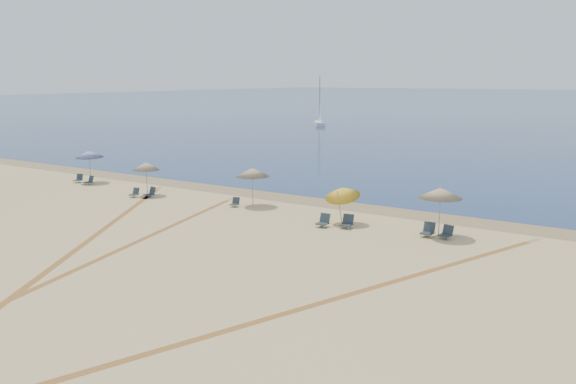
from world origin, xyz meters
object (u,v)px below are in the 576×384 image
object	(u,v)px
umbrella_0	(89,154)
chair_0	(79,179)
umbrella_2	(253,172)
chair_3	(151,193)
chair_5	(323,221)
chair_1	(90,181)
chair_7	(428,230)
sailboat_1	(320,110)
chair_4	(235,203)
chair_6	(347,222)
chair_8	(447,233)
umbrella_4	(441,193)
chair_2	(135,193)
umbrella_3	(342,192)
umbrella_1	(146,166)

from	to	relation	value
umbrella_0	chair_0	xyz separation A→B (m)	(-0.75, -0.58, -1.94)
umbrella_2	umbrella_0	bearing A→B (deg)	-179.99
chair_3	chair_5	distance (m)	14.18
chair_1	chair_0	bearing A→B (deg)	-176.06
chair_7	sailboat_1	bearing A→B (deg)	124.91
chair_1	umbrella_0	bearing A→B (deg)	143.76
chair_4	chair_6	world-z (taller)	chair_6
umbrella_0	chair_8	xyz separation A→B (m)	(29.09, -1.09, -1.93)
umbrella_4	chair_1	xyz separation A→B (m)	(-27.89, 0.13, -2.00)
chair_3	chair_6	xyz separation A→B (m)	(15.39, -0.21, 0.01)
chair_2	chair_6	distance (m)	16.40
chair_7	chair_8	size ratio (longest dim) A/B	0.96
umbrella_0	chair_0	size ratio (longest dim) A/B	3.34
chair_4	chair_7	bearing A→B (deg)	-12.31
umbrella_3	sailboat_1	world-z (taller)	sailboat_1
umbrella_3	chair_8	size ratio (longest dim) A/B	3.09
umbrella_0	sailboat_1	size ratio (longest dim) A/B	0.30
chair_6	chair_2	bearing A→B (deg)	174.71
chair_1	sailboat_1	bearing A→B (deg)	112.20
sailboat_1	umbrella_4	bearing A→B (deg)	-90.69
umbrella_1	chair_0	bearing A→B (deg)	175.19
chair_0	chair_3	bearing A→B (deg)	-23.07
umbrella_1	chair_0	xyz separation A→B (m)	(-8.36, 0.70, -1.76)
chair_0	chair_4	xyz separation A→B (m)	(15.93, -0.34, -0.03)
umbrella_2	chair_6	world-z (taller)	umbrella_2
chair_3	sailboat_1	bearing A→B (deg)	120.63
chair_1	chair_6	distance (m)	23.12
umbrella_2	chair_4	distance (m)	2.24
umbrella_1	chair_2	world-z (taller)	umbrella_1
umbrella_0	chair_6	size ratio (longest dim) A/B	3.28
umbrella_1	chair_3	size ratio (longest dim) A/B	3.05
umbrella_0	chair_4	world-z (taller)	umbrella_0
chair_3	chair_5	size ratio (longest dim) A/B	1.08
umbrella_1	sailboat_1	world-z (taller)	sailboat_1
chair_7	chair_6	bearing A→B (deg)	-170.72
umbrella_3	chair_8	world-z (taller)	umbrella_3
umbrella_3	chair_4	world-z (taller)	umbrella_3
chair_6	chair_8	world-z (taller)	chair_6
umbrella_4	chair_2	bearing A→B (deg)	-176.19
chair_3	chair_8	world-z (taller)	chair_3
chair_1	chair_8	world-z (taller)	chair_8
umbrella_0	sailboat_1	distance (m)	61.30
chair_3	umbrella_4	bearing A→B (deg)	13.01
chair_3	chair_6	bearing A→B (deg)	9.73
umbrella_3	chair_3	bearing A→B (deg)	-177.88
umbrella_3	sailboat_1	xyz separation A→B (m)	(-37.11, 60.82, 0.75)
umbrella_1	chair_6	bearing A→B (deg)	-2.25
chair_7	chair_3	bearing A→B (deg)	-178.43
umbrella_3	chair_6	bearing A→B (deg)	-45.32
chair_7	sailboat_1	xyz separation A→B (m)	(-42.23, 60.87, 2.23)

